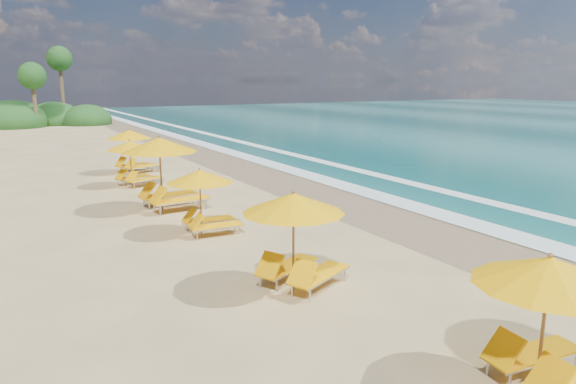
# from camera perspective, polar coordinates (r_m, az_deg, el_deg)

# --- Properties ---
(ground) EXTENTS (160.00, 160.00, 0.00)m
(ground) POSITION_cam_1_polar(r_m,az_deg,el_deg) (16.38, 0.00, -4.11)
(ground) COLOR tan
(ground) RESTS_ON ground
(wet_sand) EXTENTS (4.00, 160.00, 0.01)m
(wet_sand) POSITION_cam_1_polar(r_m,az_deg,el_deg) (18.60, 10.82, -2.34)
(wet_sand) COLOR #8D7354
(wet_sand) RESTS_ON ground
(surf_foam) EXTENTS (4.00, 160.00, 0.01)m
(surf_foam) POSITION_cam_1_polar(r_m,az_deg,el_deg) (20.40, 16.65, -1.30)
(surf_foam) COLOR white
(surf_foam) RESTS_ON ground
(station_1) EXTENTS (2.50, 2.35, 2.18)m
(station_1) POSITION_cam_1_polar(r_m,az_deg,el_deg) (8.73, 26.84, -11.77)
(station_1) COLOR olive
(station_1) RESTS_ON ground
(station_2) EXTENTS (2.98, 2.96, 2.27)m
(station_2) POSITION_cam_1_polar(r_m,az_deg,el_deg) (11.53, 1.10, -4.51)
(station_2) COLOR olive
(station_2) RESTS_ON ground
(station_3) EXTENTS (2.27, 2.12, 2.03)m
(station_3) POSITION_cam_1_polar(r_m,az_deg,el_deg) (15.90, -8.97, -0.53)
(station_3) COLOR olive
(station_3) RESTS_ON ground
(station_4) EXTENTS (3.09, 2.91, 2.69)m
(station_4) POSITION_cam_1_polar(r_m,az_deg,el_deg) (19.11, -13.12, 2.54)
(station_4) COLOR olive
(station_4) RESTS_ON ground
(station_5) EXTENTS (2.65, 2.61, 2.06)m
(station_5) POSITION_cam_1_polar(r_m,az_deg,el_deg) (23.91, -16.44, 3.36)
(station_5) COLOR olive
(station_5) RESTS_ON ground
(station_6) EXTENTS (2.85, 2.80, 2.23)m
(station_6) POSITION_cam_1_polar(r_m,az_deg,el_deg) (27.39, -16.53, 4.60)
(station_6) COLOR olive
(station_6) RESTS_ON ground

